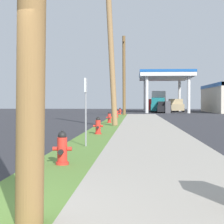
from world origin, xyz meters
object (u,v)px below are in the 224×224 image
Objects in this scene: fire_hydrant_nearest at (62,150)px; utility_pole_background at (124,75)px; utility_pole_midground at (111,55)px; truck_red_on_apron at (153,106)px; truck_teal_at_forecourt at (159,102)px; fire_hydrant_second at (98,126)px; fire_hydrant_fourth at (117,114)px; fire_hydrant_third at (109,118)px; car_black_by_near_pump at (164,108)px; street_sign_post at (86,98)px; truck_tan_at_far_bay at (174,106)px; fire_hydrant_fifth at (120,111)px.

utility_pole_background is at bearing 89.28° from fire_hydrant_nearest.
truck_red_on_apron is at bearing 84.20° from utility_pole_midground.
fire_hydrant_nearest is 49.46m from truck_teal_at_forecourt.
fire_hydrant_second is (0.00, 8.05, 0.00)m from fire_hydrant_nearest.
truck_red_on_apron reaches higher than fire_hydrant_nearest.
fire_hydrant_second is 1.00× the size of fire_hydrant_fourth.
utility_pole_background reaches higher than fire_hydrant_third.
fire_hydrant_third is at bearing -90.51° from fire_hydrant_fourth.
fire_hydrant_second is at bearing -91.89° from utility_pole_midground.
fire_hydrant_second is at bearing -98.40° from car_black_by_near_pump.
fire_hydrant_third is 1.00× the size of fire_hydrant_fourth.
fire_hydrant_nearest is at bearing -90.01° from fire_hydrant_second.
street_sign_post reaches higher than fire_hydrant_third.
utility_pole_midground is 38.56m from truck_tan_at_far_bay.
truck_tan_at_far_bay is (7.69, 26.07, 0.47)m from fire_hydrant_fourth.
truck_red_on_apron is 5.08m from truck_tan_at_far_bay.
fire_hydrant_fourth is 24.09m from truck_teal_at_forecourt.
truck_tan_at_far_bay is at bearing 78.83° from utility_pole_midground.
utility_pole_background is at bearing 89.32° from street_sign_post.
utility_pole_midground is 17.66m from utility_pole_background.
truck_tan_at_far_bay is at bearing 80.08° from fire_hydrant_second.
utility_pole_background reaches higher than truck_red_on_apron.
fire_hydrant_fifth is 0.13× the size of truck_red_on_apron.
fire_hydrant_third is 0.09× the size of utility_pole_background.
utility_pole_background is 1.80× the size of car_black_by_near_pump.
fire_hydrant_third is 15.13m from utility_pole_background.
street_sign_post is 52.33m from truck_red_on_apron.
fire_hydrant_nearest is 0.35× the size of street_sign_post.
fire_hydrant_nearest is 0.13× the size of truck_tan_at_far_bay.
truck_tan_at_far_bay is at bearing 81.07° from street_sign_post.
fire_hydrant_fourth is at bearing 90.18° from fire_hydrant_second.
fire_hydrant_fourth is at bearing 90.30° from street_sign_post.
truck_teal_at_forecourt is (4.66, 17.49, -2.82)m from utility_pole_background.
truck_red_on_apron is (4.37, 52.14, -0.72)m from street_sign_post.
fire_hydrant_second is at bearing -89.72° from fire_hydrant_fifth.
utility_pole_background is 21.57m from truck_tan_at_far_bay.
street_sign_post is 48.81m from truck_tan_at_far_bay.
truck_teal_at_forecourt is (5.18, 14.90, 1.04)m from fire_hydrant_fifth.
street_sign_post is at bearing 89.00° from fire_hydrant_nearest.
truck_teal_at_forecourt is at bearing 75.07° from utility_pole_background.
utility_pole_background is at bearing -110.74° from car_black_by_near_pump.
fire_hydrant_fourth is at bearing 89.49° from fire_hydrant_third.
truck_teal_at_forecourt is at bearing 82.13° from utility_pole_midground.
truck_teal_at_forecourt reaches higher than fire_hydrant_fifth.
utility_pole_background reaches higher than truck_teal_at_forecourt.
car_black_by_near_pump is (5.28, 31.08, -3.51)m from utility_pole_midground.
fire_hydrant_fifth is at bearing -102.02° from truck_red_on_apron.
truck_red_on_apron is at bearing 84.69° from fire_hydrant_second.
fire_hydrant_fifth is at bearing 101.44° from utility_pole_background.
truck_teal_at_forecourt is at bearing -84.44° from truck_red_on_apron.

